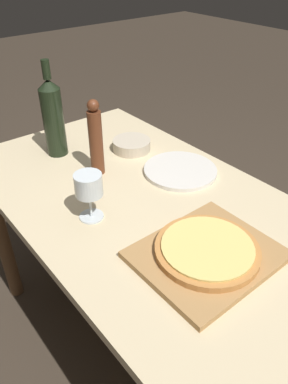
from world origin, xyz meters
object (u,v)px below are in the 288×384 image
at_px(wine_bottle, 53,117).
at_px(wine_glass, 89,187).
at_px(pepper_mill, 96,139).
at_px(small_bowl, 132,145).
at_px(pizza, 207,249).

bearing_deg(wine_bottle, wine_glass, -105.22).
distance_m(pepper_mill, wine_glass, 0.25).
xyz_separation_m(pepper_mill, wine_glass, (-0.15, -0.20, -0.02)).
bearing_deg(wine_glass, pepper_mill, 52.30).
xyz_separation_m(wine_bottle, pepper_mill, (0.04, -0.21, -0.02)).
height_order(wine_glass, small_bowl, wine_glass).
height_order(pizza, pepper_mill, pepper_mill).
distance_m(wine_bottle, pepper_mill, 0.22).
bearing_deg(wine_bottle, pizza, -88.01).
relative_size(pepper_mill, small_bowl, 1.82).
xyz_separation_m(wine_bottle, small_bowl, (0.23, -0.16, -0.13)).
distance_m(pizza, wine_bottle, 0.75).
bearing_deg(small_bowl, wine_glass, -143.31).
relative_size(pizza, small_bowl, 1.85).
distance_m(pizza, wine_glass, 0.36).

